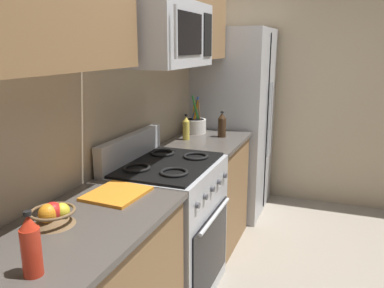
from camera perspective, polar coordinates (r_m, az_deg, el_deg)
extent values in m
cube|color=tan|center=(2.58, -11.09, 6.09)|extent=(8.00, 0.10, 2.60)
cube|color=#4C4742|center=(1.73, -16.90, -12.23)|extent=(1.13, 0.58, 0.03)
cube|color=#B2B5BA|center=(2.66, -3.41, -12.53)|extent=(0.76, 0.58, 0.91)
cube|color=black|center=(2.61, 2.76, -15.34)|extent=(0.67, 0.01, 0.51)
cylinder|color=#B2B5BA|center=(2.49, 3.41, -10.32)|extent=(0.57, 0.02, 0.02)
cube|color=black|center=(2.49, -3.57, -2.95)|extent=(0.73, 0.52, 0.02)
cube|color=#B2B5BA|center=(2.58, -8.89, -0.58)|extent=(0.76, 0.06, 0.18)
torus|color=black|center=(2.28, -2.64, -4.14)|extent=(0.17, 0.17, 0.02)
torus|color=black|center=(2.60, 0.53, -1.80)|extent=(0.17, 0.17, 0.02)
torus|color=black|center=(2.38, -8.06, -3.45)|extent=(0.17, 0.17, 0.02)
torus|color=black|center=(2.69, -4.36, -1.29)|extent=(0.17, 0.17, 0.02)
cylinder|color=#4C4C51|center=(2.19, 0.86, -8.91)|extent=(0.04, 0.02, 0.04)
cylinder|color=#4C4C51|center=(2.31, 2.02, -7.66)|extent=(0.04, 0.02, 0.04)
cylinder|color=#4C4C51|center=(2.43, 3.06, -6.54)|extent=(0.04, 0.02, 0.04)
cylinder|color=#4C4C51|center=(2.55, 4.00, -5.52)|extent=(0.04, 0.02, 0.04)
cylinder|color=#4C4C51|center=(2.67, 4.85, -4.60)|extent=(0.04, 0.02, 0.04)
cube|color=olive|center=(3.33, 2.09, -7.15)|extent=(0.74, 0.54, 0.88)
cube|color=#4C4742|center=(3.20, 2.16, 0.47)|extent=(0.78, 0.58, 0.03)
cube|color=#B2B5BA|center=(3.96, 6.17, 3.21)|extent=(0.83, 0.65, 1.81)
cube|color=black|center=(3.90, 10.87, 2.85)|extent=(0.01, 0.01, 1.72)
cylinder|color=#B2B5BA|center=(3.84, 11.15, 3.35)|extent=(0.02, 0.02, 0.72)
cylinder|color=#B2B5BA|center=(3.93, 11.40, 3.60)|extent=(0.02, 0.02, 0.72)
cube|color=tan|center=(4.31, 16.40, 8.89)|extent=(0.10, 8.00, 2.60)
cube|color=#B2B5BA|center=(2.39, -4.52, 15.60)|extent=(0.71, 0.40, 0.37)
cube|color=black|center=(2.26, -0.39, 15.74)|extent=(0.39, 0.01, 0.23)
cube|color=black|center=(2.56, 2.30, 15.53)|extent=(0.14, 0.01, 0.26)
cylinder|color=#B2B5BA|center=(2.01, -2.38, 15.94)|extent=(0.02, 0.02, 0.26)
cube|color=olive|center=(3.17, -0.18, 18.34)|extent=(0.77, 0.34, 0.67)
cylinder|color=white|center=(3.41, 0.48, 2.63)|extent=(0.19, 0.19, 0.12)
cylinder|color=black|center=(3.41, 0.48, 2.79)|extent=(0.15, 0.15, 0.10)
cylinder|color=olive|center=(3.38, 1.09, 4.18)|extent=(0.07, 0.01, 0.26)
cylinder|color=blue|center=(3.41, 0.32, 4.50)|extent=(0.08, 0.07, 0.29)
cylinder|color=green|center=(3.37, 0.67, 4.58)|extent=(0.08, 0.07, 0.31)
cylinder|color=orange|center=(3.40, 0.45, 4.23)|extent=(0.06, 0.07, 0.26)
cylinder|color=yellow|center=(3.41, 0.23, 4.19)|extent=(0.04, 0.03, 0.26)
cone|color=brown|center=(1.78, -19.54, -10.09)|extent=(0.18, 0.18, 0.06)
torus|color=brown|center=(1.77, -19.62, -9.20)|extent=(0.19, 0.19, 0.01)
sphere|color=red|center=(1.77, -19.61, -9.26)|extent=(0.08, 0.08, 0.08)
sphere|color=orange|center=(1.76, -20.18, -9.46)|extent=(0.08, 0.08, 0.08)
sphere|color=yellow|center=(1.77, -18.41, -9.22)|extent=(0.07, 0.07, 0.07)
sphere|color=#9EB74C|center=(1.78, -19.25, -9.22)|extent=(0.07, 0.07, 0.07)
cube|color=orange|center=(2.04, -10.87, -7.10)|extent=(0.31, 0.28, 0.02)
cylinder|color=#382314|center=(3.26, 4.37, 2.40)|extent=(0.07, 0.07, 0.16)
cone|color=#382314|center=(3.24, 4.40, 4.15)|extent=(0.06, 0.06, 0.04)
cylinder|color=black|center=(3.24, 4.41, 4.65)|extent=(0.03, 0.03, 0.01)
cylinder|color=gold|center=(3.16, -0.86, 1.98)|extent=(0.06, 0.06, 0.15)
cone|color=gold|center=(3.14, -0.87, 3.71)|extent=(0.05, 0.05, 0.04)
cylinder|color=black|center=(3.13, -0.87, 4.21)|extent=(0.02, 0.02, 0.01)
cylinder|color=red|center=(1.42, -22.30, -14.34)|extent=(0.07, 0.07, 0.17)
cone|color=red|center=(1.38, -22.71, -10.42)|extent=(0.06, 0.06, 0.05)
cylinder|color=black|center=(1.37, -22.83, -9.26)|extent=(0.03, 0.03, 0.01)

